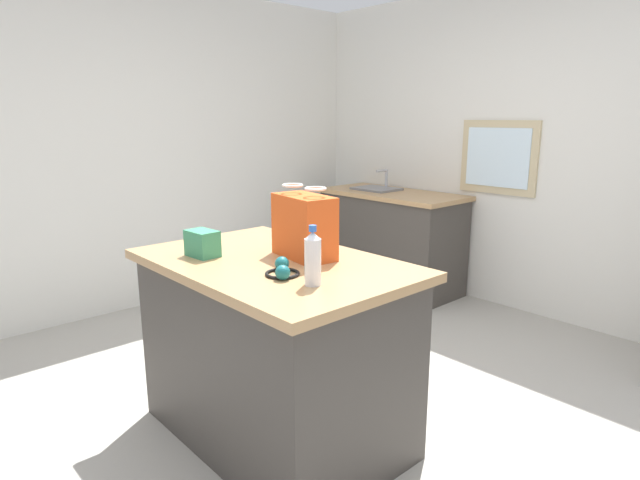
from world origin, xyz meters
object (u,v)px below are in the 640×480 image
object	(u,v)px
kitchen_island	(275,349)
ear_defenders	(282,270)
small_box	(202,243)
bottle	(313,258)
shopping_bag	(304,226)

from	to	relation	value
kitchen_island	ear_defenders	xyz separation A→B (m)	(0.22, -0.12, 0.48)
kitchen_island	small_box	distance (m)	0.63
kitchen_island	small_box	world-z (taller)	small_box
bottle	kitchen_island	bearing A→B (deg)	164.71
shopping_bag	ear_defenders	distance (m)	0.34
shopping_bag	kitchen_island	bearing A→B (deg)	-111.10
kitchen_island	ear_defenders	distance (m)	0.54
ear_defenders	small_box	bearing A→B (deg)	-170.01
shopping_bag	bottle	xyz separation A→B (m)	(0.36, -0.26, -0.04)
small_box	ear_defenders	bearing A→B (deg)	9.99
small_box	kitchen_island	bearing A→B (deg)	36.32
shopping_bag	ear_defenders	bearing A→B (deg)	-57.93
kitchen_island	shopping_bag	xyz separation A→B (m)	(0.06, 0.15, 0.61)
bottle	ear_defenders	size ratio (longest dim) A/B	1.17
shopping_bag	small_box	size ratio (longest dim) A/B	2.19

